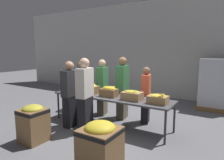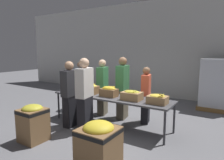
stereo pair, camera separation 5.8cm
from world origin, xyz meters
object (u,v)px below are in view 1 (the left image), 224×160
sorting_table (111,98)px  banana_box_1 (91,89)px  pallet_stack_0 (216,84)px  banana_box_0 (72,87)px  volunteer_1 (122,88)px  volunteer_4 (146,95)px  donation_bin_1 (100,143)px  volunteer_2 (80,86)px  volunteer_5 (70,95)px  volunteer_3 (102,88)px  volunteer_0 (85,95)px  banana_box_3 (132,95)px  donation_bin_0 (33,122)px  banana_box_2 (109,91)px  banana_box_4 (158,99)px

sorting_table → banana_box_1: 0.64m
pallet_stack_0 → banana_box_0: bearing=-137.0°
banana_box_0 → volunteer_1: (1.26, 0.74, -0.04)m
volunteer_4 → donation_bin_1: bearing=-9.7°
banana_box_0 → volunteer_2: (-0.41, 0.85, -0.13)m
banana_box_1 → volunteer_5: 0.64m
volunteer_1 → volunteer_5: (-0.82, -1.26, -0.04)m
banana_box_1 → volunteer_3: (-0.08, 0.65, -0.08)m
volunteer_1 → volunteer_3: volunteer_1 is taller
banana_box_0 → banana_box_1: (0.65, 0.07, -0.01)m
volunteer_1 → volunteer_4: size_ratio=1.16×
volunteer_2 → pallet_stack_0: pallet_stack_0 is taller
volunteer_1 → volunteer_2: size_ratio=1.12×
volunteer_1 → volunteer_2: (-1.67, 0.11, -0.09)m
volunteer_0 → volunteer_1: bearing=-23.8°
donation_bin_1 → banana_box_1: bearing=131.5°
volunteer_5 → banana_box_3: bearing=-73.1°
banana_box_1 → donation_bin_0: size_ratio=0.49×
volunteer_1 → volunteer_5: bearing=-40.7°
volunteer_0 → donation_bin_1: size_ratio=2.27×
banana_box_2 → volunteer_2: bearing=154.1°
pallet_stack_0 → sorting_table: bearing=-125.1°
banana_box_3 → volunteer_0: (-0.96, -0.58, -0.01)m
volunteer_2 → volunteer_4: (2.38, -0.10, -0.03)m
banana_box_3 → volunteer_4: 0.73m
banana_box_2 → volunteer_5: volunteer_5 is taller
banana_box_3 → volunteer_1: bearing=132.9°
banana_box_2 → banana_box_3: bearing=-0.6°
banana_box_2 → banana_box_4: (1.29, -0.00, -0.02)m
volunteer_4 → pallet_stack_0: bearing=135.6°
volunteer_1 → donation_bin_1: bearing=12.4°
banana_box_3 → donation_bin_0: size_ratio=0.57×
banana_box_1 → volunteer_2: size_ratio=0.25×
banana_box_1 → volunteer_0: (0.29, -0.61, -0.03)m
banana_box_2 → pallet_stack_0: 3.87m
banana_box_2 → volunteer_0: size_ratio=0.25×
volunteer_1 → donation_bin_1: size_ratio=2.26×
volunteer_4 → volunteer_0: bearing=-51.6°
volunteer_5 → pallet_stack_0: (3.01, 3.75, -0.01)m
banana_box_4 → volunteer_0: volunteer_0 is taller
volunteer_4 → donation_bin_0: size_ratio=1.87×
donation_bin_1 → banana_box_0: bearing=143.2°
banana_box_2 → volunteer_4: size_ratio=0.29×
banana_box_2 → volunteer_1: size_ratio=0.25×
sorting_table → banana_box_4: size_ratio=7.55×
donation_bin_0 → banana_box_2: bearing=61.5°
pallet_stack_0 → volunteer_0: bearing=-123.7°
volunteer_5 → donation_bin_0: 1.14m
banana_box_3 → volunteer_1: (-0.65, 0.70, -0.02)m
volunteer_0 → volunteer_1: size_ratio=1.01×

